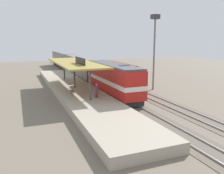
# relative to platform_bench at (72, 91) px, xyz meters

# --- Properties ---
(ground_plane) EXTENTS (120.00, 120.00, 0.00)m
(ground_plane) POSITION_rel_platform_bench_xyz_m (8.00, 4.50, -1.34)
(ground_plane) COLOR #706656
(track_near) EXTENTS (3.20, 110.00, 0.16)m
(track_near) POSITION_rel_platform_bench_xyz_m (6.00, 4.50, -1.31)
(track_near) COLOR #5F5649
(track_near) RESTS_ON ground
(track_far) EXTENTS (3.20, 110.00, 0.16)m
(track_far) POSITION_rel_platform_bench_xyz_m (10.60, 4.50, -1.31)
(track_far) COLOR #5F5649
(track_far) RESTS_ON ground
(platform) EXTENTS (6.00, 44.00, 0.90)m
(platform) POSITION_rel_platform_bench_xyz_m (1.40, 4.50, -0.89)
(platform) COLOR #A89E89
(platform) RESTS_ON ground
(station_canopy) EXTENTS (5.20, 18.00, 4.70)m
(station_canopy) POSITION_rel_platform_bench_xyz_m (1.40, 4.40, 3.19)
(station_canopy) COLOR #47474C
(station_canopy) RESTS_ON platform
(platform_bench) EXTENTS (0.44, 1.70, 0.50)m
(platform_bench) POSITION_rel_platform_bench_xyz_m (0.00, 0.00, 0.00)
(platform_bench) COLOR #333338
(platform_bench) RESTS_ON platform
(locomotive) EXTENTS (2.93, 14.43, 4.44)m
(locomotive) POSITION_rel_platform_bench_xyz_m (6.00, 0.80, 1.07)
(locomotive) COLOR #28282D
(locomotive) RESTS_ON track_near
(passenger_carriage_front) EXTENTS (2.90, 20.00, 4.24)m
(passenger_carriage_front) POSITION_rel_platform_bench_xyz_m (6.00, 18.80, 0.97)
(passenger_carriage_front) COLOR #28282D
(passenger_carriage_front) RESTS_ON track_near
(passenger_carriage_rear) EXTENTS (2.90, 20.00, 4.24)m
(passenger_carriage_rear) POSITION_rel_platform_bench_xyz_m (6.00, 39.60, 0.97)
(passenger_carriage_rear) COLOR #28282D
(passenger_carriage_rear) RESTS_ON track_near
(freight_car) EXTENTS (2.80, 12.00, 3.54)m
(freight_car) POSITION_rel_platform_bench_xyz_m (10.60, 10.15, 0.63)
(freight_car) COLOR #28282D
(freight_car) RESTS_ON track_far
(light_mast) EXTENTS (1.10, 1.10, 11.70)m
(light_mast) POSITION_rel_platform_bench_xyz_m (13.80, 2.66, 7.05)
(light_mast) COLOR slate
(light_mast) RESTS_ON ground
(person_waiting) EXTENTS (0.34, 0.34, 1.71)m
(person_waiting) POSITION_rel_platform_bench_xyz_m (2.45, -2.74, 0.51)
(person_waiting) COLOR maroon
(person_waiting) RESTS_ON platform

